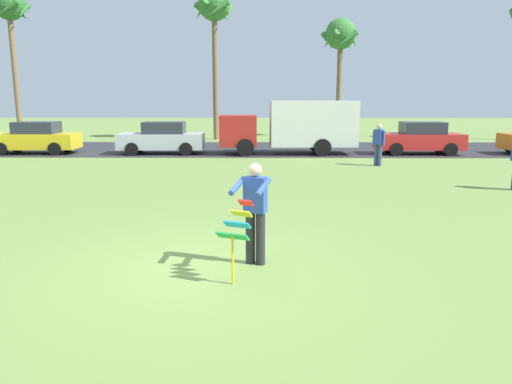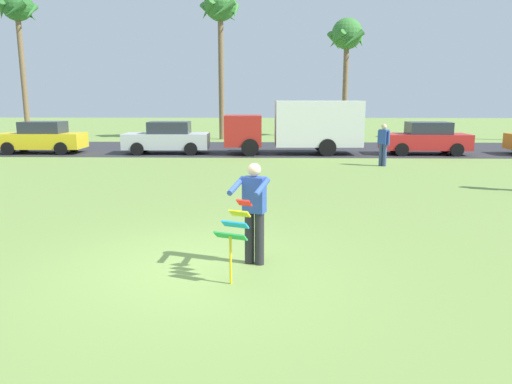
% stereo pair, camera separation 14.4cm
% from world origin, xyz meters
% --- Properties ---
extents(ground_plane, '(120.00, 120.00, 0.00)m').
position_xyz_m(ground_plane, '(0.00, 0.00, 0.00)').
color(ground_plane, olive).
extents(road_strip, '(120.00, 8.00, 0.01)m').
position_xyz_m(road_strip, '(0.00, 18.92, 0.01)').
color(road_strip, '#2D2D33').
rests_on(road_strip, ground).
extents(person_kite_flyer, '(0.69, 0.76, 1.73)m').
position_xyz_m(person_kite_flyer, '(0.95, 0.24, 0.95)').
color(person_kite_flyer, '#26262B').
rests_on(person_kite_flyer, ground).
extents(kite_held, '(0.58, 0.72, 1.23)m').
position_xyz_m(kite_held, '(0.69, -0.51, 0.84)').
color(kite_held, red).
rests_on(kite_held, ground).
extents(parked_car_yellow, '(4.24, 1.91, 1.60)m').
position_xyz_m(parked_car_yellow, '(-10.27, 16.53, 0.77)').
color(parked_car_yellow, yellow).
rests_on(parked_car_yellow, ground).
extents(parked_car_silver, '(4.25, 1.94, 1.60)m').
position_xyz_m(parked_car_silver, '(-3.90, 16.53, 0.77)').
color(parked_car_silver, silver).
rests_on(parked_car_silver, ground).
extents(parked_truck_red_cab, '(6.75, 2.25, 2.62)m').
position_xyz_m(parked_truck_red_cab, '(2.78, 16.52, 1.41)').
color(parked_truck_red_cab, '#B2231E').
rests_on(parked_truck_red_cab, ground).
extents(parked_car_red, '(4.22, 1.87, 1.60)m').
position_xyz_m(parked_car_red, '(8.91, 16.52, 0.77)').
color(parked_car_red, red).
rests_on(parked_car_red, ground).
extents(palm_tree_left_near, '(2.58, 2.71, 10.00)m').
position_xyz_m(palm_tree_left_near, '(-15.99, 26.57, 8.45)').
color(palm_tree_left_near, brown).
rests_on(palm_tree_left_near, ground).
extents(palm_tree_right_near, '(2.58, 2.71, 9.72)m').
position_xyz_m(palm_tree_right_near, '(-1.99, 25.15, 8.20)').
color(palm_tree_right_near, brown).
rests_on(palm_tree_right_near, ground).
extents(palm_tree_centre_far, '(2.58, 2.71, 8.12)m').
position_xyz_m(palm_tree_centre_far, '(6.50, 27.15, 6.74)').
color(palm_tree_centre_far, brown).
rests_on(palm_tree_centre_far, ground).
extents(person_walker_near, '(0.41, 0.45, 1.73)m').
position_xyz_m(person_walker_near, '(5.88, 12.35, 0.93)').
color(person_walker_near, '#384772').
rests_on(person_walker_near, ground).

